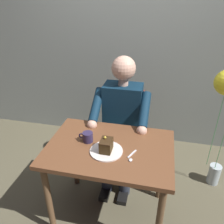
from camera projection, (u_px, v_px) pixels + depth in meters
ground_plane at (110, 211)px, 2.11m from camera, size 14.00×14.00×0.00m
cafe_rear_panel at (137, 21)px, 2.54m from camera, size 6.40×0.12×3.00m
dining_table at (110, 157)px, 1.80m from camera, size 0.97×0.68×0.75m
chair at (124, 128)px, 2.43m from camera, size 0.42×0.42×0.91m
seated_person at (121, 122)px, 2.20m from camera, size 0.53×0.58×1.31m
dessert_plate at (106, 151)px, 1.70m from camera, size 0.25×0.25×0.01m
cake_slice at (106, 145)px, 1.67m from camera, size 0.09×0.11×0.11m
coffee_cup at (88, 137)px, 1.80m from camera, size 0.12×0.08×0.08m
dessert_spoon at (131, 157)px, 1.64m from camera, size 0.06×0.14×0.01m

